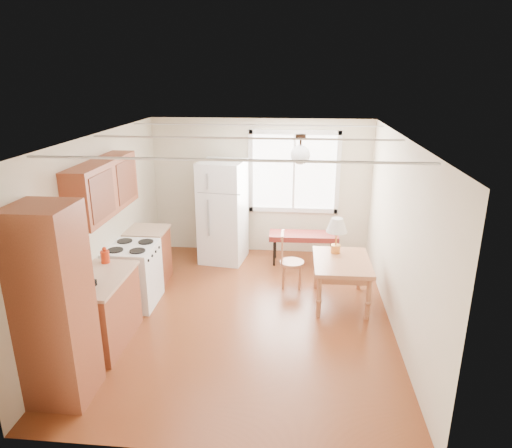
# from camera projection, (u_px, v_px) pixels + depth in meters

# --- Properties ---
(room_shell) EXTENTS (4.60, 5.60, 2.62)m
(room_shell) POSITION_uv_depth(u_px,v_px,m) (245.00, 232.00, 6.07)
(room_shell) COLOR #552411
(room_shell) RESTS_ON ground
(kitchen_run) EXTENTS (0.65, 3.40, 2.20)m
(kitchen_run) POSITION_uv_depth(u_px,v_px,m) (105.00, 274.00, 5.75)
(kitchen_run) COLOR brown
(kitchen_run) RESTS_ON ground
(window_unit) EXTENTS (1.64, 0.05, 1.51)m
(window_unit) POSITION_uv_depth(u_px,v_px,m) (294.00, 172.00, 8.26)
(window_unit) COLOR white
(window_unit) RESTS_ON room_shell
(pendant_light) EXTENTS (0.26, 0.26, 0.40)m
(pendant_light) POSITION_uv_depth(u_px,v_px,m) (300.00, 154.00, 6.07)
(pendant_light) COLOR black
(pendant_light) RESTS_ON room_shell
(refrigerator) EXTENTS (0.84, 0.84, 1.82)m
(refrigerator) POSITION_uv_depth(u_px,v_px,m) (223.00, 212.00, 8.11)
(refrigerator) COLOR white
(refrigerator) RESTS_ON ground
(bench) EXTENTS (1.22, 0.48, 0.56)m
(bench) POSITION_uv_depth(u_px,v_px,m) (304.00, 237.00, 8.07)
(bench) COLOR maroon
(bench) RESTS_ON ground
(dining_table) EXTENTS (0.82, 1.09, 0.68)m
(dining_table) POSITION_uv_depth(u_px,v_px,m) (342.00, 267.00, 6.64)
(dining_table) COLOR #9A5C3B
(dining_table) RESTS_ON ground
(chair) EXTENTS (0.39, 0.39, 0.88)m
(chair) POSITION_uv_depth(u_px,v_px,m) (287.00, 257.00, 7.20)
(chair) COLOR #9A5C3B
(chair) RESTS_ON ground
(table_lamp) EXTENTS (0.31, 0.31, 0.54)m
(table_lamp) POSITION_uv_depth(u_px,v_px,m) (337.00, 228.00, 6.76)
(table_lamp) COLOR #C1883D
(table_lamp) RESTS_ON dining_table
(coffee_maker) EXTENTS (0.20, 0.24, 0.33)m
(coffee_maker) POSITION_uv_depth(u_px,v_px,m) (84.00, 279.00, 5.20)
(coffee_maker) COLOR black
(coffee_maker) RESTS_ON kitchen_run
(kettle) EXTENTS (0.11, 0.11, 0.22)m
(kettle) POSITION_uv_depth(u_px,v_px,m) (105.00, 256.00, 5.94)
(kettle) COLOR #B82B0D
(kettle) RESTS_ON kitchen_run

